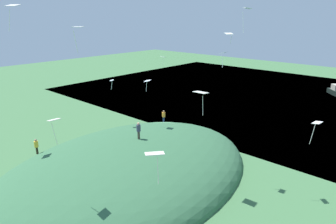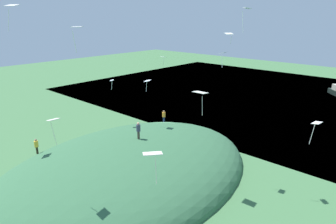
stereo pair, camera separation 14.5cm
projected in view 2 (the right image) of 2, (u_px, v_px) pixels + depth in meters
The scene contains 19 objects.
ground_plane at pixel (163, 142), 39.52m from camera, with size 160.00×160.00×0.00m, color #3F6D40.
lake_water at pixel (270, 97), 62.28m from camera, with size 56.59×80.00×0.40m, color #365A77.
grass_hill at pixel (128, 175), 31.31m from camera, with size 29.98×20.50×7.02m, color #34633F.
person_walking_path at pixel (138, 129), 31.14m from camera, with size 0.49×0.49×1.82m.
person_near_shore at pixel (36, 144), 31.47m from camera, with size 0.47×0.47×1.71m.
person_watching_kites at pixel (164, 115), 41.55m from camera, with size 0.44×0.44×1.75m.
kite_1 at pixel (316, 124), 22.80m from camera, with size 0.86×0.67×1.91m.
kite_2 at pixel (77, 29), 16.44m from camera, with size 0.94×0.94×1.42m.
kite_3 at pixel (153, 155), 13.83m from camera, with size 1.07×1.03×1.59m.
kite_4 at pixel (223, 54), 26.25m from camera, with size 0.74×0.53×1.40m.
kite_5 at pixel (11, 7), 16.30m from camera, with size 0.75×0.85×1.41m.
kite_6 at pixel (163, 57), 48.44m from camera, with size 0.91×1.06×1.27m.
kite_7 at pixel (147, 81), 34.58m from camera, with size 1.14×1.03×1.41m.
kite_8 at pixel (229, 34), 33.63m from camera, with size 1.07×0.96×1.26m.
kite_9 at pixel (246, 10), 24.09m from camera, with size 0.88×0.89×1.99m.
kite_10 at pixel (112, 81), 34.95m from camera, with size 0.74×0.72×1.22m.
kite_11 at pixel (53, 122), 20.50m from camera, with size 0.82×0.58×1.98m.
kite_12 at pixel (200, 93), 25.01m from camera, with size 0.87×1.20×1.97m.
mooring_post at pixel (189, 133), 41.14m from camera, with size 0.14×0.14×0.95m, color brown.
Camera 2 is at (26.49, 25.08, 15.71)m, focal length 32.44 mm.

